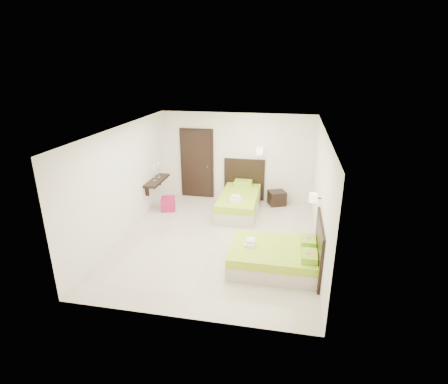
% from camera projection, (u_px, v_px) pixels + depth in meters
% --- Properties ---
extents(floor, '(5.50, 5.50, 0.00)m').
position_uv_depth(floor, '(217.00, 240.00, 8.25)').
color(floor, beige).
rests_on(floor, ground).
extents(bed_single, '(1.22, 2.03, 1.67)m').
position_uv_depth(bed_single, '(240.00, 201.00, 9.77)').
color(bed_single, beige).
rests_on(bed_single, ground).
extents(bed_double, '(1.77, 1.50, 1.46)m').
position_uv_depth(bed_double, '(278.00, 256.00, 7.02)').
color(bed_double, beige).
rests_on(bed_double, ground).
extents(nightstand, '(0.59, 0.56, 0.41)m').
position_uv_depth(nightstand, '(277.00, 198.00, 10.22)').
color(nightstand, black).
rests_on(nightstand, ground).
extents(ottoman, '(0.46, 0.46, 0.37)m').
position_uv_depth(ottoman, '(168.00, 204.00, 9.84)').
color(ottoman, '#9A1441').
rests_on(ottoman, ground).
extents(door, '(1.02, 0.15, 2.14)m').
position_uv_depth(door, '(197.00, 164.00, 10.58)').
color(door, black).
rests_on(door, ground).
extents(console_shelf, '(0.35, 1.20, 0.78)m').
position_uv_depth(console_shelf, '(157.00, 181.00, 9.81)').
color(console_shelf, black).
rests_on(console_shelf, ground).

